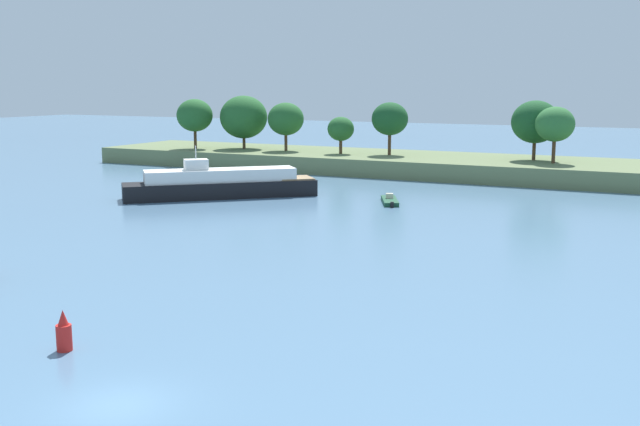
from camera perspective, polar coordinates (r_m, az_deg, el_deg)
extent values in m
plane|color=slate|center=(30.47, -14.77, -13.65)|extent=(400.00, 400.00, 0.00)
cube|color=#66754C|center=(106.78, 2.81, 3.87)|extent=(77.03, 17.17, 2.27)
cylinder|color=#513823|center=(115.55, -9.28, 5.45)|extent=(0.44, 0.44, 2.80)
ellipsoid|color=#235B28|center=(115.35, -9.33, 7.20)|extent=(5.32, 5.32, 4.78)
cylinder|color=#513823|center=(114.49, -5.68, 5.26)|extent=(0.44, 0.44, 1.87)
ellipsoid|color=#235B28|center=(114.27, -5.72, 7.13)|extent=(6.99, 6.99, 6.29)
cylinder|color=#513823|center=(110.45, -2.56, 5.30)|extent=(0.44, 0.44, 2.48)
ellipsoid|color=#235B28|center=(110.24, -2.57, 7.02)|extent=(5.18, 5.18, 4.66)
cylinder|color=#513823|center=(105.72, 1.55, 4.97)|extent=(0.44, 0.44, 1.95)
ellipsoid|color=#235B28|center=(105.55, 1.56, 6.29)|extent=(3.66, 3.66, 3.30)
cylinder|color=#513823|center=(104.38, 5.20, 5.13)|extent=(0.44, 0.44, 2.90)
ellipsoid|color=#194C23|center=(104.17, 5.23, 7.01)|extent=(4.92, 4.92, 4.43)
cylinder|color=#513823|center=(100.39, 15.66, 4.50)|extent=(0.44, 0.44, 2.44)
ellipsoid|color=#194C23|center=(100.16, 15.75, 6.55)|extent=(5.95, 5.95, 5.35)
cylinder|color=#513823|center=(97.21, 17.02, 4.40)|extent=(0.44, 0.44, 2.86)
ellipsoid|color=#2D6B33|center=(96.99, 17.11, 6.35)|extent=(4.69, 4.69, 4.22)
cube|color=#19472D|center=(77.08, 5.22, 0.90)|extent=(3.63, 5.48, 0.42)
cube|color=beige|center=(77.41, 5.20, 1.28)|extent=(0.86, 0.76, 0.50)
cube|color=black|center=(74.27, 5.39, 0.62)|extent=(0.41, 0.39, 0.56)
cube|color=black|center=(81.18, -7.41, 1.76)|extent=(17.46, 16.54, 1.70)
cube|color=white|center=(80.99, -7.43, 2.81)|extent=(13.80, 13.11, 1.30)
cube|color=white|center=(80.52, -9.22, 3.59)|extent=(2.97, 2.93, 1.10)
cube|color=#937551|center=(82.66, -1.90, 2.63)|extent=(5.07, 5.06, 0.16)
cylinder|color=silver|center=(80.40, -9.25, 4.47)|extent=(0.10, 0.10, 1.40)
cylinder|color=red|center=(36.64, -18.53, -8.81)|extent=(0.70, 0.70, 1.20)
cone|color=red|center=(36.36, -18.61, -7.39)|extent=(0.49, 0.49, 0.70)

